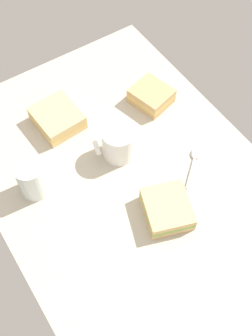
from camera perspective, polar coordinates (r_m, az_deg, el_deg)
tabletop at (r=100.33cm, az=0.00°, el=-1.20°), size 90.00×64.00×2.00cm
coffee_mug_black at (r=99.16cm, az=-1.06°, el=3.57°), size 8.14×10.47×8.72cm
sandwich_main at (r=93.04cm, az=5.79°, el=-5.75°), size 13.90×13.23×4.40cm
sandwich_side at (r=108.15cm, az=-9.61°, el=6.90°), size 12.67×11.55×4.40cm
sandwich_extra at (r=111.84cm, az=3.57°, el=10.07°), size 11.92×11.20×4.40cm
glass_of_milk at (r=95.97cm, az=-13.01°, el=-1.67°), size 6.70×6.70×10.03cm
spoon at (r=102.50cm, az=9.49°, el=1.00°), size 9.03×10.58×0.80cm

